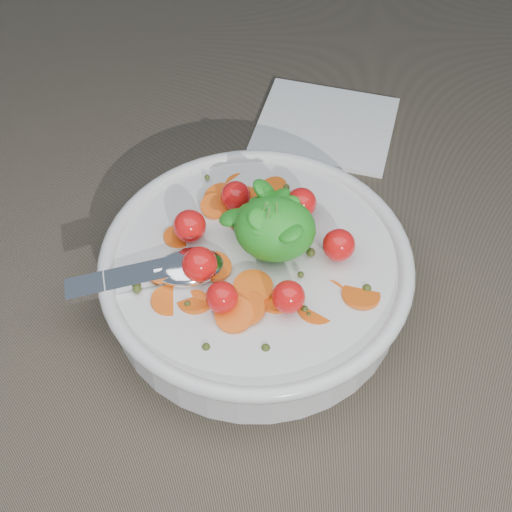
# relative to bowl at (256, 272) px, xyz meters

# --- Properties ---
(ground) EXTENTS (6.00, 6.00, 0.00)m
(ground) POSITION_rel_bowl_xyz_m (0.00, -0.02, -0.03)
(ground) COLOR brown
(ground) RESTS_ON ground
(bowl) EXTENTS (0.27, 0.25, 0.11)m
(bowl) POSITION_rel_bowl_xyz_m (0.00, 0.00, 0.00)
(bowl) COLOR silver
(bowl) RESTS_ON ground
(napkin) EXTENTS (0.15, 0.14, 0.01)m
(napkin) POSITION_rel_bowl_xyz_m (0.05, 0.22, -0.03)
(napkin) COLOR white
(napkin) RESTS_ON ground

